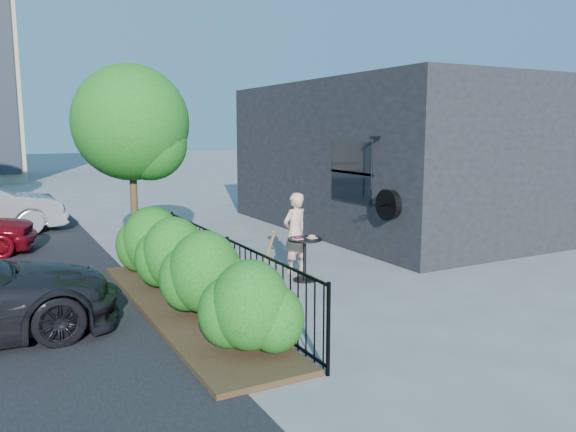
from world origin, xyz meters
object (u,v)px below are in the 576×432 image
cafe_table (305,252)px  shovel (261,277)px  woman (295,233)px  patio_tree (135,130)px

cafe_table → shovel: 2.04m
cafe_table → shovel: size_ratio=0.65×
woman → patio_tree: bearing=-44.5°
patio_tree → shovel: 4.21m
woman → cafe_table: bearing=60.8°
woman → shovel: (-1.69, -2.00, -0.21)m
cafe_table → woman: 0.71m
cafe_table → woman: woman is taller
shovel → woman: bearing=49.8°
cafe_table → woman: size_ratio=0.54×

